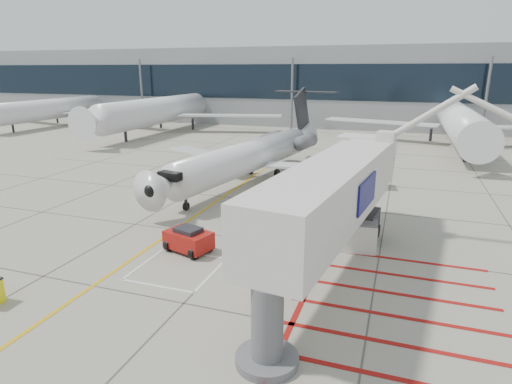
% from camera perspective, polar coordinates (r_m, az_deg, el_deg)
% --- Properties ---
extents(ground_plane, '(260.00, 260.00, 0.00)m').
position_cam_1_polar(ground_plane, '(23.28, -4.89, -9.82)').
color(ground_plane, '#9E9988').
rests_on(ground_plane, ground).
extents(regional_jet, '(28.96, 34.08, 7.97)m').
position_cam_1_polar(regional_jet, '(37.10, -2.76, 6.49)').
color(regional_jet, silver).
rests_on(regional_jet, ground_plane).
extents(jet_bridge, '(11.89, 20.82, 7.90)m').
position_cam_1_polar(jet_bridge, '(20.34, 9.67, -1.88)').
color(jet_bridge, silver).
rests_on(jet_bridge, ground_plane).
extents(pushback_tug, '(2.98, 2.31, 1.53)m').
position_cam_1_polar(pushback_tug, '(24.99, -8.99, -6.18)').
color(pushback_tug, '#A61510').
rests_on(pushback_tug, ground_plane).
extents(baggage_cart, '(2.41, 2.01, 1.31)m').
position_cam_1_polar(baggage_cart, '(29.38, -2.27, -2.79)').
color(baggage_cart, slate).
rests_on(baggage_cart, ground_plane).
extents(ground_power_unit, '(2.33, 1.50, 1.76)m').
position_cam_1_polar(ground_power_unit, '(25.48, 13.29, -5.70)').
color(ground_power_unit, silver).
rests_on(ground_power_unit, ground_plane).
extents(cone_nose, '(0.36, 0.36, 0.51)m').
position_cam_1_polar(cone_nose, '(27.29, -6.91, -5.30)').
color(cone_nose, orange).
rests_on(cone_nose, ground_plane).
extents(cone_side, '(0.36, 0.36, 0.51)m').
position_cam_1_polar(cone_side, '(28.50, 5.17, -4.31)').
color(cone_side, '#DD590B').
rests_on(cone_side, ground_plane).
extents(terminal_building, '(180.00, 28.00, 14.00)m').
position_cam_1_polar(terminal_building, '(89.15, 20.42, 13.06)').
color(terminal_building, gray).
rests_on(terminal_building, ground_plane).
extents(terminal_glass_band, '(180.00, 0.10, 6.00)m').
position_cam_1_polar(terminal_glass_band, '(75.08, 20.63, 13.43)').
color(terminal_glass_band, black).
rests_on(terminal_glass_band, ground_plane).
extents(bg_aircraft_a, '(32.84, 36.49, 10.95)m').
position_cam_1_polar(bg_aircraft_a, '(89.62, -24.84, 11.63)').
color(bg_aircraft_a, silver).
rests_on(bg_aircraft_a, ground_plane).
extents(bg_aircraft_b, '(38.40, 42.66, 12.80)m').
position_cam_1_polar(bg_aircraft_b, '(75.48, -11.58, 12.90)').
color(bg_aircraft_b, silver).
rests_on(bg_aircraft_b, ground_plane).
extents(bg_aircraft_c, '(36.89, 40.99, 12.30)m').
position_cam_1_polar(bg_aircraft_c, '(65.58, 25.55, 11.04)').
color(bg_aircraft_c, silver).
rests_on(bg_aircraft_c, ground_plane).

